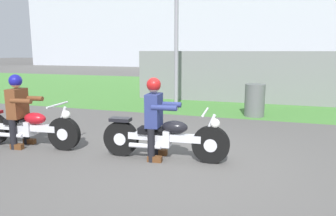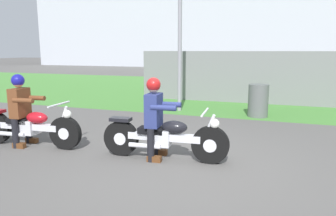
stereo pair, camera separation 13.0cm
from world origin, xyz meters
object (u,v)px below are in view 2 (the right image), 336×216
motorcycle_lead (164,137)px  rider_lead (155,112)px  trash_can (258,101)px  motorcycle_follow (30,127)px  rider_follow (21,104)px

motorcycle_lead → rider_lead: 0.46m
motorcycle_lead → trash_can: 4.36m
motorcycle_follow → rider_lead: bearing=-1.0°
trash_can → motorcycle_follow: bearing=-132.4°
trash_can → rider_lead: bearing=-108.7°
motorcycle_follow → rider_follow: (-0.17, -0.01, 0.43)m
rider_lead → rider_follow: 2.70m
rider_lead → motorcycle_follow: (-2.53, -0.14, -0.43)m
motorcycle_lead → motorcycle_follow: size_ratio=1.01×
rider_lead → motorcycle_follow: 2.57m
trash_can → rider_follow: bearing=-133.5°
motorcycle_lead → rider_lead: rider_lead is taller
motorcycle_lead → rider_follow: (-2.87, -0.16, 0.43)m
motorcycle_lead → rider_follow: rider_follow is taller
rider_follow → trash_can: rider_follow is taller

